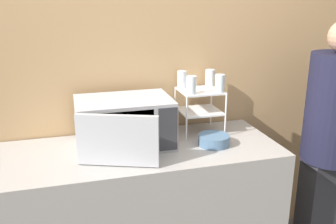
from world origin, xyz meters
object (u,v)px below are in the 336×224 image
Objects in this scene: glass_back_right at (210,78)px; person at (331,135)px; microwave at (124,123)px; glass_front_left at (191,85)px; glass_front_right at (220,83)px; glass_back_left at (182,79)px; bowl at (214,140)px; dish_rack at (200,102)px.

glass_back_right is 0.07× the size of person.
microwave is 0.47m from glass_front_left.
glass_back_right is 1.00× the size of glass_front_right.
microwave is 0.34× the size of person.
glass_front_right is (0.61, 0.03, 0.20)m from microwave.
glass_back_left is 0.46m from bowl.
person reaches higher than glass_back_right.
glass_back_right is at bearing -2.01° from glass_back_left.
glass_back_right reaches higher than bowl.
person is (0.81, -0.29, -0.21)m from dish_rack.
dish_rack is at bearing 138.36° from glass_front_right.
glass_front_left is 0.25m from glass_back_right.
glass_back_right is 0.87m from person.
person is (0.71, -0.37, -0.34)m from glass_back_right.
glass_back_right is 0.19m from glass_back_left.
dish_rack is 0.88m from person.
glass_front_left is 0.17m from glass_back_left.
dish_rack is 2.54× the size of glass_front_right.
microwave is at bearing 172.50° from person.
glass_front_left is 1.00× the size of glass_front_right.
microwave is 0.53m from dish_rack.
dish_rack is 0.19m from glass_front_right.
microwave is at bearing -167.56° from dish_rack.
person is (0.90, -0.20, -0.34)m from glass_front_left.
glass_back_right and glass_front_right have the same top height.
glass_back_left is (-0.19, 0.17, 0.00)m from glass_front_right.
dish_rack is 0.18m from glass_front_left.
glass_front_left is at bearing 179.08° from glass_front_right.
glass_front_left reaches higher than dish_rack.
bowl is at bearing -73.20° from glass_back_left.
person is at bearing -7.50° from microwave.
glass_front_left reaches higher than microwave.
microwave is 5.06× the size of glass_back_right.
glass_back_left is at bearing 157.42° from person.
person is at bearing -22.58° from glass_back_left.
person reaches higher than microwave.
glass_front_right is 0.60× the size of bowl.
microwave reaches higher than bowl.
glass_back_left is 1.04m from person.
glass_back_right is 1.00× the size of glass_back_left.
person is at bearing -27.42° from glass_back_right.
glass_front_right is 0.07× the size of person.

